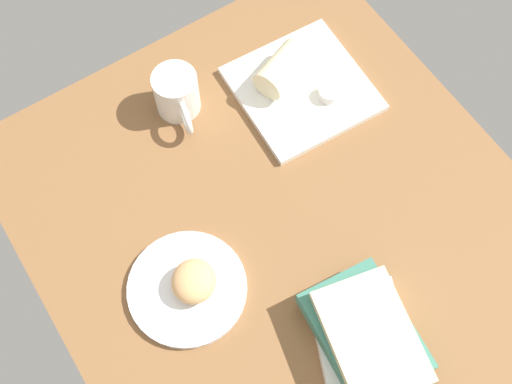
% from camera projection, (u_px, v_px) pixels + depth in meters
% --- Properties ---
extents(dining_table, '(1.10, 0.90, 0.04)m').
position_uv_depth(dining_table, '(299.00, 247.00, 1.24)').
color(dining_table, brown).
rests_on(dining_table, ground).
extents(round_plate, '(0.22, 0.22, 0.01)m').
position_uv_depth(round_plate, '(187.00, 288.00, 1.18)').
color(round_plate, white).
rests_on(round_plate, dining_table).
extents(scone_pastry, '(0.11, 0.11, 0.05)m').
position_uv_depth(scone_pastry, '(194.00, 281.00, 1.15)').
color(scone_pastry, tan).
rests_on(scone_pastry, round_plate).
extents(square_plate, '(0.27, 0.27, 0.02)m').
position_uv_depth(square_plate, '(302.00, 89.00, 1.36)').
color(square_plate, white).
rests_on(square_plate, dining_table).
extents(sauce_cup, '(0.04, 0.04, 0.02)m').
position_uv_depth(sauce_cup, '(329.00, 93.00, 1.33)').
color(sauce_cup, silver).
rests_on(sauce_cup, square_plate).
extents(breakfast_wrap, '(0.10, 0.13, 0.07)m').
position_uv_depth(breakfast_wrap, '(282.00, 70.00, 1.33)').
color(breakfast_wrap, beige).
rests_on(breakfast_wrap, square_plate).
extents(book_stack, '(0.25, 0.21, 0.08)m').
position_uv_depth(book_stack, '(365.00, 334.00, 1.11)').
color(book_stack, silver).
rests_on(book_stack, dining_table).
extents(coffee_mug, '(0.14, 0.09, 0.10)m').
position_uv_depth(coffee_mug, '(177.00, 94.00, 1.30)').
color(coffee_mug, white).
rests_on(coffee_mug, dining_table).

